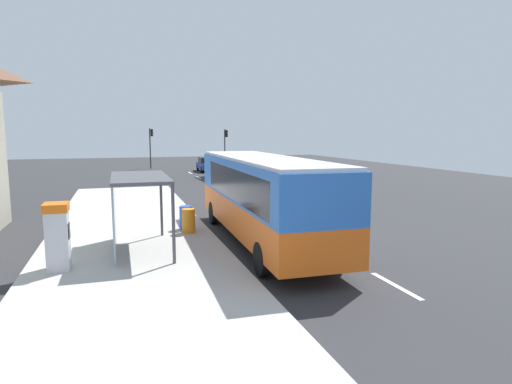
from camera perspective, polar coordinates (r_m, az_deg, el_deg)
ground_plane at (r=30.65m, az=-4.70°, el=0.02°), size 56.00×92.00×0.04m
sidewalk_platform at (r=18.07m, az=-16.10°, el=-5.35°), size 6.20×30.00×0.18m
lane_stripe_seg_0 at (r=12.57m, az=17.80°, el=-11.59°), size 0.16×2.20×0.01m
lane_stripe_seg_1 at (r=16.71m, az=7.81°, el=-6.47°), size 0.16×2.20×0.01m
lane_stripe_seg_2 at (r=21.22m, az=2.02°, el=-3.35°), size 0.16×2.20×0.01m
lane_stripe_seg_3 at (r=25.91m, az=-1.69°, el=-1.32°), size 0.16×2.20×0.01m
lane_stripe_seg_4 at (r=30.70m, az=-4.24°, el=0.09°), size 0.16×2.20×0.01m
lane_stripe_seg_5 at (r=35.55m, az=-6.11°, el=1.11°), size 0.16×2.20×0.01m
lane_stripe_seg_6 at (r=40.44m, az=-7.52°, el=1.89°), size 0.16×2.20×0.01m
lane_stripe_seg_7 at (r=45.34m, az=-8.63°, el=2.50°), size 0.16×2.20×0.01m
bus at (r=16.13m, az=0.78°, el=-0.26°), size 2.79×11.07×3.21m
white_van at (r=39.40m, az=-4.41°, el=3.73°), size 2.12×5.24×2.30m
sedan_near at (r=46.83m, az=-6.40°, el=3.67°), size 1.96×4.46×1.52m
ticket_machine at (r=13.71m, az=-24.54°, el=-5.25°), size 0.66×0.76×1.94m
recycling_bin_orange at (r=17.38m, az=-8.82°, el=-3.74°), size 0.52×0.52×0.95m
recycling_bin_blue at (r=18.06m, az=-9.16°, el=-3.31°), size 0.52×0.52×0.95m
traffic_light_near_side at (r=52.15m, az=-4.00°, el=6.56°), size 0.49×0.28×4.51m
traffic_light_far_side at (r=51.62m, az=-13.60°, el=6.42°), size 0.49×0.28×4.60m
bus_shelter at (r=14.93m, az=-16.14°, el=-0.23°), size 1.80×4.00×2.50m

